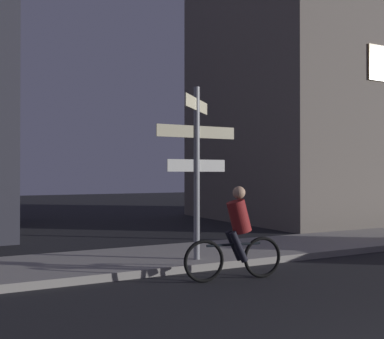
% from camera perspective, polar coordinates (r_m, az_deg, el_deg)
% --- Properties ---
extents(sidewalk_kerb, '(40.00, 2.58, 0.14)m').
position_cam_1_polar(sidewalk_kerb, '(10.03, -2.81, -10.60)').
color(sidewalk_kerb, '#9E9991').
rests_on(sidewalk_kerb, ground_plane).
extents(signpost, '(1.73, 1.05, 3.41)m').
position_cam_1_polar(signpost, '(9.27, 0.57, 1.54)').
color(signpost, gray).
rests_on(signpost, sidewalk_kerb).
extents(cyclist, '(1.81, 0.38, 1.61)m').
position_cam_1_polar(cyclist, '(8.19, 5.42, -8.08)').
color(cyclist, black).
rests_on(cyclist, ground_plane).
extents(building_right_block, '(8.94, 7.84, 17.22)m').
position_cam_1_polar(building_right_block, '(21.55, 15.34, 17.83)').
color(building_right_block, slate).
rests_on(building_right_block, ground_plane).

